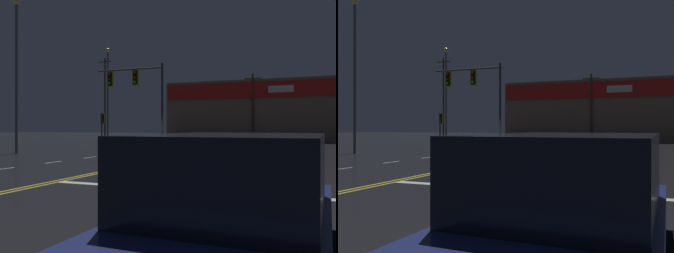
% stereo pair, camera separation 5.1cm
% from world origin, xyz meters
% --- Properties ---
extents(ground_plane, '(200.00, 200.00, 0.00)m').
position_xyz_m(ground_plane, '(0.00, 0.00, 0.00)').
color(ground_plane, black).
extents(road_markings, '(14.76, 60.00, 0.01)m').
position_xyz_m(road_markings, '(0.94, -1.47, 0.00)').
color(road_markings, gold).
rests_on(road_markings, ground).
extents(traffic_signal_median, '(4.48, 0.36, 5.77)m').
position_xyz_m(traffic_signal_median, '(-1.65, 1.71, 4.40)').
color(traffic_signal_median, '#38383D').
rests_on(traffic_signal_median, ground).
extents(traffic_signal_corner_northwest, '(0.42, 0.36, 3.27)m').
position_xyz_m(traffic_signal_corner_northwest, '(-10.04, 11.45, 2.40)').
color(traffic_signal_corner_northwest, '#38383D').
rests_on(traffic_signal_corner_northwest, ground).
extents(streetlight_near_right, '(0.56, 0.56, 11.75)m').
position_xyz_m(streetlight_near_right, '(-12.39, 3.13, 7.28)').
color(streetlight_near_right, '#59595E').
rests_on(streetlight_near_right, ground).
extents(streetlight_far_left, '(0.56, 0.56, 11.21)m').
position_xyz_m(streetlight_far_left, '(-14.02, 19.01, 6.99)').
color(streetlight_far_left, '#59595E').
rests_on(streetlight_far_left, ground).
extents(parked_car, '(2.11, 4.35, 1.88)m').
position_xyz_m(parked_car, '(7.94, -15.01, 0.95)').
color(parked_car, navy).
rests_on(parked_car, ground).
extents(building_backdrop, '(24.08, 10.23, 8.47)m').
position_xyz_m(building_backdrop, '(0.00, 37.34, 4.25)').
color(building_backdrop, '#7A6651').
rests_on(building_backdrop, ground).
extents(utility_pole_row, '(45.94, 0.26, 12.89)m').
position_xyz_m(utility_pole_row, '(-0.35, 32.19, 6.13)').
color(utility_pole_row, '#4C3828').
rests_on(utility_pole_row, ground).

